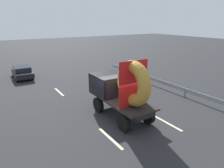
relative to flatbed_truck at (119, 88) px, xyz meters
name	(u,v)px	position (x,y,z in m)	size (l,w,h in m)	color
ground_plane	(118,118)	(-0.22, -0.31, -1.83)	(120.00, 120.00, 0.00)	#28282B
flatbed_truck	(119,88)	(0.00, 0.00, 0.00)	(2.02, 4.85, 3.77)	black
distant_sedan	(22,72)	(-3.70, 12.46, -1.15)	(1.67, 3.89, 1.27)	black
guardrail	(165,83)	(6.25, 2.01, -1.30)	(0.10, 17.00, 0.71)	gray
lane_dash_left_near	(110,138)	(-1.85, -2.00, -1.82)	(2.25, 0.16, 0.01)	beige
lane_dash_left_far	(59,92)	(-1.85, 6.27, -1.82)	(2.18, 0.16, 0.01)	beige
lane_dash_right_near	(165,122)	(1.85, -2.25, -1.82)	(2.55, 0.16, 0.01)	beige
lane_dash_right_far	(102,87)	(1.85, 5.35, -1.82)	(2.49, 0.16, 0.01)	beige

